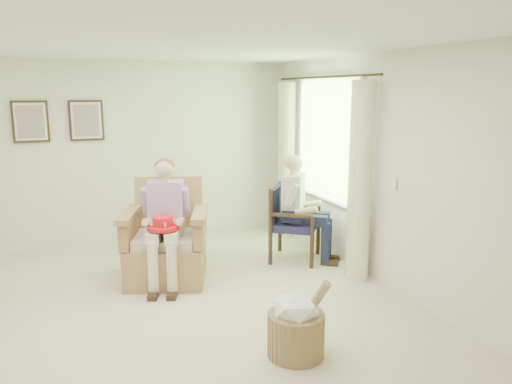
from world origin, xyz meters
The scene contains 16 objects.
floor centered at (0.00, 0.00, 0.00)m, with size 5.50×5.50×0.00m, color beige.
back_wall centered at (0.00, 2.75, 1.30)m, with size 5.00×0.04×2.60m, color silver.
front_wall centered at (0.00, -2.75, 1.30)m, with size 5.00×0.04×2.60m, color silver.
right_wall centered at (2.50, 0.00, 1.30)m, with size 0.04×5.50×2.60m, color silver.
ceiling centered at (0.00, 0.00, 2.60)m, with size 5.00×5.50×0.02m, color white.
window centered at (2.46, 1.20, 1.58)m, with size 0.13×2.50×1.63m.
curtain_left centered at (2.33, 0.22, 1.15)m, with size 0.34×0.34×2.30m, color beige.
curtain_right centered at (2.33, 2.18, 1.15)m, with size 0.34×0.34×2.30m, color beige.
framed_print_left centered at (-1.15, 2.71, 1.78)m, with size 0.45×0.05×0.55m.
framed_print_right centered at (-0.45, 2.71, 1.78)m, with size 0.45×0.05×0.55m.
wicker_armchair centered at (0.23, 1.03, 0.37)m, with size 0.91×0.91×1.17m.
wood_armchair centered at (1.95, 1.17, 0.52)m, with size 0.62×0.58×0.96m.
person_wicker centered at (0.23, 0.87, 0.84)m, with size 0.40×0.62×1.41m.
person_dark centered at (1.95, 1.01, 0.80)m, with size 0.40×0.63×1.36m.
red_hat centered at (0.14, 0.69, 0.76)m, with size 0.34×0.34×0.14m.
hatbox centered at (0.88, -1.10, 0.28)m, with size 0.55×0.55×0.71m.
Camera 1 is at (-0.88, -4.53, 2.18)m, focal length 35.00 mm.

